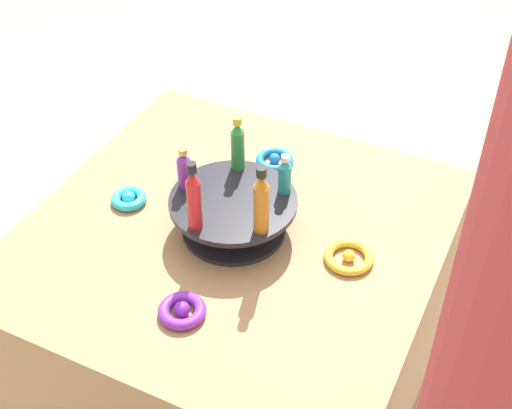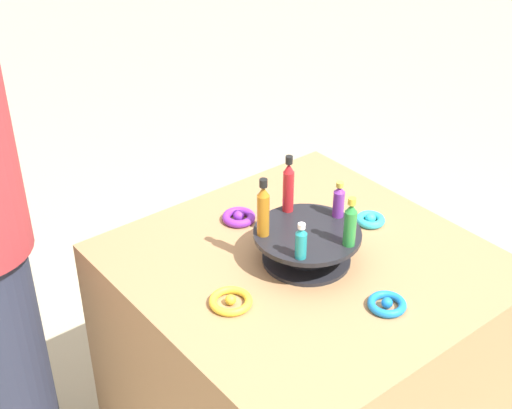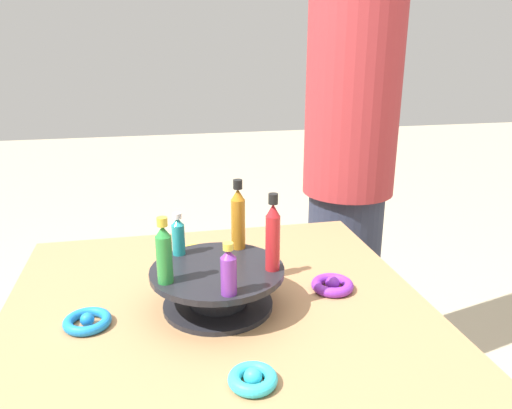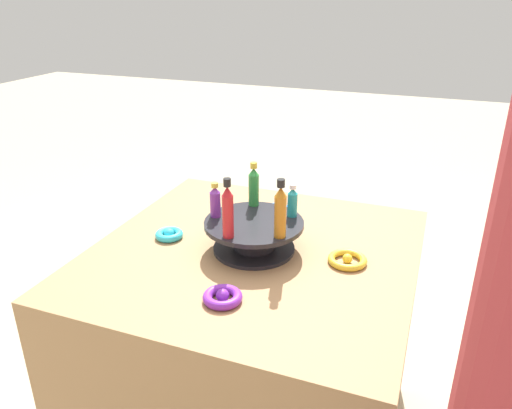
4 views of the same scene
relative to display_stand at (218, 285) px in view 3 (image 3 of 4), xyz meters
The scene contains 11 objects.
display_stand is the anchor object (origin of this frame).
bottle_red 0.15m from the display_stand, 14.64° to the right, with size 0.03×0.03×0.15m.
bottle_amber 0.15m from the display_stand, 57.36° to the left, with size 0.03×0.03×0.15m.
bottle_teal 0.13m from the display_stand, 129.36° to the left, with size 0.03×0.03×0.09m.
bottle_green 0.14m from the display_stand, 158.64° to the right, with size 0.03×0.03×0.13m.
bottle_purple 0.13m from the display_stand, 86.64° to the right, with size 0.03×0.03×0.10m.
ribbon_bow_teal 0.25m from the display_stand, 85.42° to the right, with size 0.08×0.08×0.03m.
ribbon_bow_purple 0.25m from the display_stand, ahead, with size 0.09×0.09×0.03m.
ribbon_bow_gold 0.25m from the display_stand, 94.58° to the left, with size 0.10×0.10×0.03m.
ribbon_bow_blue 0.25m from the display_stand, behind, with size 0.09×0.09×0.03m.
person_figure 0.83m from the display_stand, 50.40° to the left, with size 0.30×0.30×1.77m.
Camera 3 is at (-0.11, -0.88, 1.22)m, focal length 35.00 mm.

